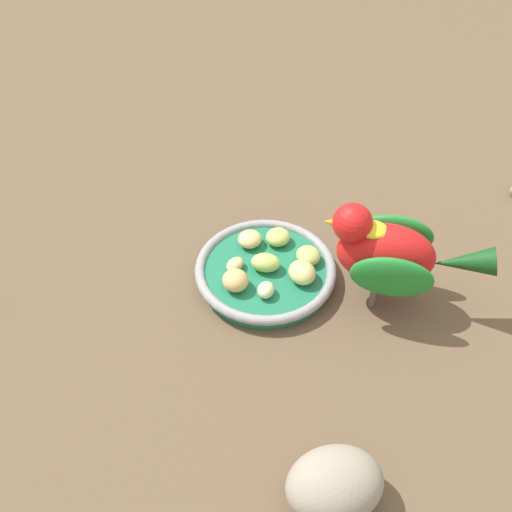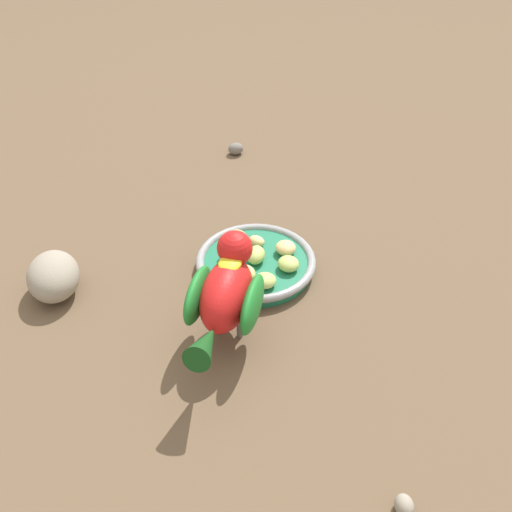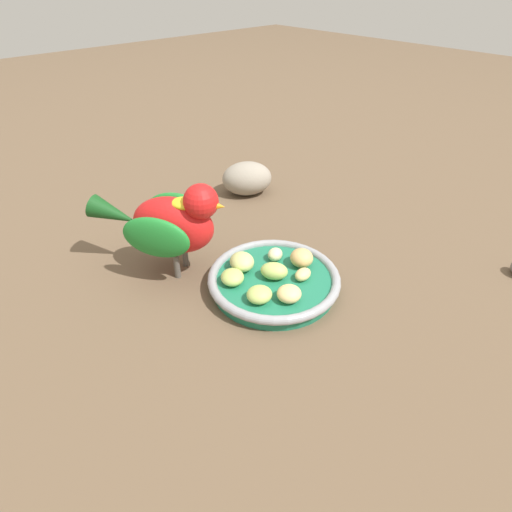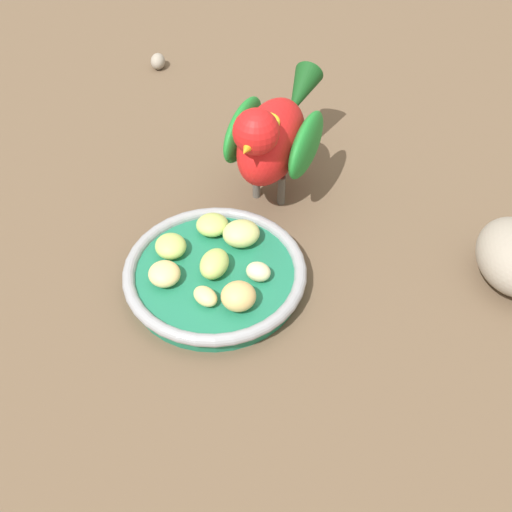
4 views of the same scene
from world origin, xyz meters
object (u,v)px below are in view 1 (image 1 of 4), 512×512
Objects in this scene: apple_piece_3 at (250,239)px; apple_piece_7 at (266,290)px; feeding_bowl at (269,273)px; rock_large at (335,484)px; apple_piece_1 at (308,255)px; apple_piece_0 at (266,264)px; apple_piece_4 at (235,280)px; apple_piece_5 at (235,265)px; parrot at (389,252)px; apple_piece_2 at (302,272)px; apple_piece_6 at (278,237)px.

apple_piece_7 is (-0.08, 0.05, -0.00)m from apple_piece_3.
rock_large is (-0.24, 0.17, 0.02)m from feeding_bowl.
apple_piece_3 reaches higher than apple_piece_1.
apple_piece_1 is 0.36× the size of rock_large.
apple_piece_0 is at bearing -34.76° from rock_large.
rock_large is at bearing 154.45° from apple_piece_4.
apple_piece_4 is at bearing 69.90° from apple_piece_1.
apple_piece_0 reaches higher than apple_piece_3.
apple_piece_5 is (0.02, -0.02, -0.01)m from apple_piece_4.
parrot reaches higher than feeding_bowl.
apple_piece_0 is (0.00, 0.00, 0.02)m from feeding_bowl.
apple_piece_7 is at bearing 73.08° from apple_piece_2.
apple_piece_1 is (-0.03, -0.05, -0.00)m from apple_piece_0.
apple_piece_7 is 0.16m from parrot.
rock_large reaches higher than apple_piece_0.
apple_piece_5 is 1.07× the size of apple_piece_7.
rock_large reaches higher than apple_piece_2.
apple_piece_5 is 0.07m from apple_piece_6.
rock_large is (-0.29, 0.19, 0.00)m from apple_piece_3.
rock_large is (-0.24, 0.17, 0.00)m from apple_piece_0.
apple_piece_5 is 0.14× the size of parrot.
rock_large is (-0.27, 0.14, 0.01)m from apple_piece_5.
feeding_bowl is at bearing -52.33° from apple_piece_7.
apple_piece_7 is at bearing -32.54° from rock_large.
apple_piece_1 is 0.31m from rock_large.
apple_piece_6 is (0.05, 0.00, 0.00)m from apple_piece_1.
apple_piece_1 is 0.88× the size of apple_piece_2.
apple_piece_4 is 1.34× the size of apple_piece_7.
apple_piece_0 is at bearing 115.81° from apple_piece_6.
apple_piece_5 is at bearing -44.03° from apple_piece_4.
rock_large reaches higher than apple_piece_6.
apple_piece_2 reaches higher than apple_piece_6.
rock_large is at bearing 152.57° from apple_piece_5.
feeding_bowl is 0.06m from apple_piece_6.
apple_piece_4 is at bearing 81.11° from apple_piece_0.
apple_piece_0 is 1.50× the size of apple_piece_7.
apple_piece_5 is at bearing -4.78° from apple_piece_7.
apple_piece_6 is at bearing -130.60° from apple_piece_3.
apple_piece_0 is at bearing 158.33° from apple_piece_3.
rock_large is (-0.21, 0.22, 0.00)m from apple_piece_1.
feeding_bowl is at bearing -0.82° from parrot.
apple_piece_0 is at bearing -138.87° from apple_piece_5.
apple_piece_7 is 0.26× the size of rock_large.
parrot is 0.28m from rock_large.
apple_piece_3 is 0.95× the size of apple_piece_4.
rock_large reaches higher than apple_piece_3.
apple_piece_7 is at bearing 89.88° from apple_piece_1.
apple_piece_1 is at bearing -158.27° from apple_piece_3.
apple_piece_5 is at bearing 52.29° from apple_piece_1.
feeding_bowl is 4.88× the size of apple_piece_0.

